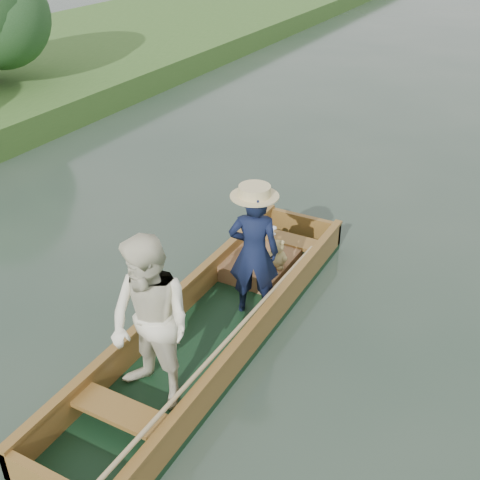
% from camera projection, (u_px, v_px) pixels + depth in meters
% --- Properties ---
extents(ground, '(120.00, 120.00, 0.00)m').
position_uv_depth(ground, '(215.00, 337.00, 6.70)').
color(ground, '#283D30').
rests_on(ground, ground).
extents(punt, '(1.12, 5.13, 1.82)m').
position_uv_depth(punt, '(202.00, 307.00, 6.18)').
color(punt, black).
rests_on(punt, ground).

